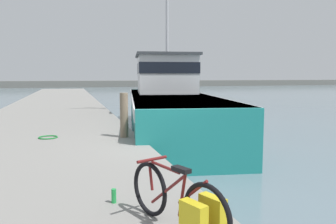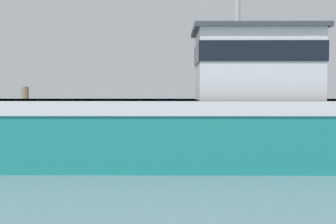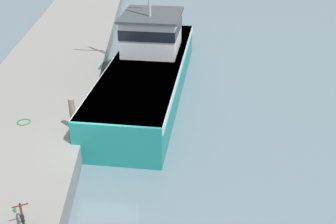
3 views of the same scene
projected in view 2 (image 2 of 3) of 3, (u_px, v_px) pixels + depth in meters
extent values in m
cube|color=gray|center=(12.00, 136.00, 18.35)|extent=(5.57, 80.00, 0.87)
cube|color=teal|center=(195.00, 133.00, 14.06)|extent=(5.60, 13.33, 1.80)
cube|color=silver|center=(195.00, 106.00, 14.03)|extent=(5.63, 13.09, 0.36)
cube|color=silver|center=(255.00, 66.00, 13.97)|extent=(3.24, 3.55, 1.82)
cube|color=black|center=(255.00, 54.00, 13.95)|extent=(3.31, 3.62, 0.51)
cube|color=#3D4247|center=(255.00, 30.00, 13.93)|extent=(3.50, 3.83, 0.12)
cylinder|color=#756651|center=(25.00, 107.00, 16.10)|extent=(0.24, 0.24, 1.30)
torus|color=#197A2D|center=(47.00, 123.00, 18.32)|extent=(0.54, 0.54, 0.04)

